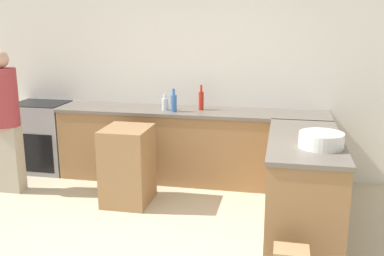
{
  "coord_description": "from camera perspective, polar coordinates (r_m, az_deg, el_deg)",
  "views": [
    {
      "loc": [
        1.11,
        -3.17,
        2.02
      ],
      "look_at": [
        0.24,
        1.07,
        0.96
      ],
      "focal_mm": 42.0,
      "sensor_mm": 36.0,
      "label": 1
    }
  ],
  "objects": [
    {
      "name": "person_by_range",
      "position": [
        5.63,
        -22.6,
        1.32
      ],
      "size": [
        0.32,
        0.32,
        1.67
      ],
      "color": "#ADA38E",
      "rests_on": "ground_plane"
    },
    {
      "name": "island_table",
      "position": [
        5.05,
        -8.16,
        -4.73
      ],
      "size": [
        0.5,
        0.57,
        0.86
      ],
      "color": "#997047",
      "rests_on": "ground_plane"
    },
    {
      "name": "counter_back",
      "position": [
        5.68,
        -0.12,
        -2.2
      ],
      "size": [
        3.37,
        0.64,
        0.91
      ],
      "color": "olive",
      "rests_on": "ground_plane"
    },
    {
      "name": "counter_peninsula",
      "position": [
        4.53,
        13.87,
        -6.85
      ],
      "size": [
        0.69,
        1.63,
        0.91
      ],
      "color": "olive",
      "rests_on": "ground_plane"
    },
    {
      "name": "mixing_bowl",
      "position": [
        4.09,
        16.09,
        -1.49
      ],
      "size": [
        0.39,
        0.39,
        0.13
      ],
      "color": "white",
      "rests_on": "counter_peninsula"
    },
    {
      "name": "vinegar_bottle_clear",
      "position": [
        5.56,
        -3.44,
        3.1
      ],
      "size": [
        0.08,
        0.08,
        0.2
      ],
      "color": "silver",
      "rests_on": "counter_back"
    },
    {
      "name": "wall_back",
      "position": [
        5.83,
        0.55,
        7.16
      ],
      "size": [
        8.0,
        0.06,
        2.7
      ],
      "color": "white",
      "rests_on": "ground_plane"
    },
    {
      "name": "hot_sauce_bottle",
      "position": [
        5.56,
        1.17,
        3.57
      ],
      "size": [
        0.06,
        0.06,
        0.31
      ],
      "color": "red",
      "rests_on": "counter_back"
    },
    {
      "name": "range_oven",
      "position": [
        6.4,
        -18.44,
        -1.05
      ],
      "size": [
        0.73,
        0.62,
        0.93
      ],
      "color": "#99999E",
      "rests_on": "ground_plane"
    },
    {
      "name": "water_bottle_blue",
      "position": [
        5.45,
        -2.34,
        3.25
      ],
      "size": [
        0.07,
        0.07,
        0.28
      ],
      "color": "#386BB7",
      "rests_on": "counter_back"
    }
  ]
}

